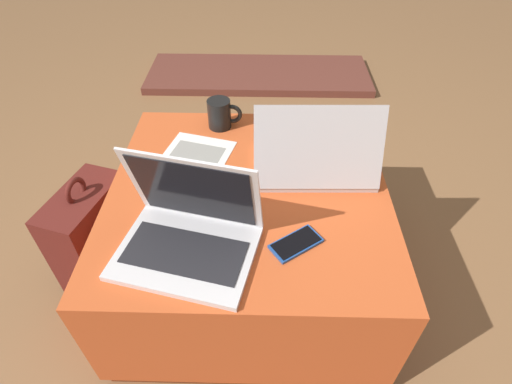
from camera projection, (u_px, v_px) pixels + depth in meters
name	position (u px, v px, depth m)	size (l,w,h in m)	color
ground_plane	(250.00, 273.00, 1.46)	(14.00, 14.00, 0.00)	olive
ottoman	(249.00, 235.00, 1.31)	(0.82, 0.82, 0.42)	maroon
laptop_near	(189.00, 231.00, 0.98)	(0.38, 0.32, 0.25)	silver
laptop_far	(314.00, 159.00, 1.19)	(0.37, 0.25, 0.24)	silver
cell_phone	(296.00, 243.00, 1.01)	(0.15, 0.13, 0.01)	#1E4C9E
backpack	(93.00, 239.00, 1.33)	(0.25, 0.31, 0.45)	#5B1E19
paper_sheet	(191.00, 163.00, 1.26)	(0.28, 0.34, 0.00)	white
coffee_mug	(221.00, 114.00, 1.38)	(0.12, 0.08, 0.10)	black
fireplace_hearth	(259.00, 74.00, 2.56)	(1.40, 0.50, 0.04)	brown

